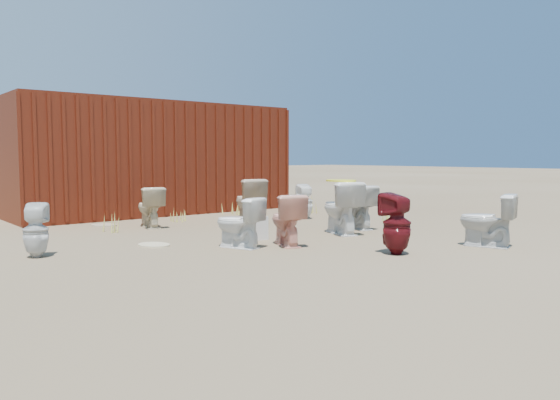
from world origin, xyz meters
TOP-DOWN VIEW (x-y plane):
  - ground at (0.00, 0.00)m, footprint 100.00×100.00m
  - shipping_container at (0.00, 5.20)m, footprint 6.00×2.40m
  - toilet_front_a at (-1.26, -0.05)m, footprint 0.59×0.77m
  - toilet_front_pink at (-0.62, -0.31)m, footprint 0.64×0.81m
  - toilet_front_c at (1.42, 0.27)m, footprint 0.52×0.79m
  - toilet_front_maroon at (0.00, -1.73)m, footprint 0.36×0.37m
  - toilet_front_e at (1.44, -2.14)m, footprint 0.62×0.81m
  - toilet_back_a at (-3.60, 0.95)m, footprint 0.41×0.41m
  - toilet_back_beige_left at (-1.24, 2.69)m, footprint 0.52×0.76m
  - toilet_back_beige_right at (0.47, 2.10)m, footprint 0.68×0.91m
  - toilet_back_yellowlid at (0.78, 0.02)m, footprint 0.72×0.94m
  - toilet_back_e at (1.74, 1.95)m, footprint 0.41×0.41m
  - yellow_lid at (0.78, 0.02)m, footprint 0.43×0.54m
  - loose_tank at (-0.75, 0.36)m, footprint 0.50×0.21m
  - loose_lid_near at (-2.08, 0.84)m, footprint 0.50×0.58m
  - loose_lid_far at (-1.78, 3.41)m, footprint 0.57×0.59m
  - weed_clump_a at (-2.00, 2.56)m, footprint 0.36×0.36m
  - weed_clump_b at (0.77, 2.56)m, footprint 0.32×0.32m
  - weed_clump_c at (2.49, 2.73)m, footprint 0.36×0.36m
  - weed_clump_d at (-0.41, 3.11)m, footprint 0.30×0.30m
  - weed_clump_e at (1.02, 3.50)m, footprint 0.34×0.34m
  - weed_clump_f at (2.76, 0.69)m, footprint 0.28×0.28m

SIDE VIEW (x-z plane):
  - ground at x=0.00m, z-range 0.00..0.00m
  - loose_lid_near at x=-2.08m, z-range 0.00..0.02m
  - loose_lid_far at x=-1.78m, z-range 0.00..0.02m
  - weed_clump_f at x=2.76m, z-range 0.00..0.24m
  - weed_clump_d at x=-0.41m, z-range 0.00..0.24m
  - weed_clump_e at x=1.02m, z-range 0.00..0.26m
  - weed_clump_b at x=0.77m, z-range 0.00..0.27m
  - weed_clump_a at x=-2.00m, z-range 0.00..0.29m
  - loose_tank at x=-0.75m, z-range 0.00..0.35m
  - weed_clump_c at x=2.49m, z-range 0.00..0.36m
  - toilet_back_a at x=-3.60m, z-range 0.00..0.67m
  - toilet_back_e at x=1.74m, z-range 0.00..0.69m
  - toilet_front_a at x=-1.26m, z-range 0.00..0.69m
  - toilet_back_beige_left at x=-1.24m, z-range 0.00..0.72m
  - toilet_front_pink at x=-0.62m, z-range 0.00..0.72m
  - toilet_front_e at x=1.44m, z-range 0.00..0.74m
  - toilet_front_c at x=1.42m, z-range 0.00..0.75m
  - toilet_front_maroon at x=0.00m, z-range 0.00..0.78m
  - toilet_back_beige_right at x=0.47m, z-range 0.00..0.83m
  - toilet_back_yellowlid at x=0.78m, z-range 0.00..0.85m
  - yellow_lid at x=0.78m, z-range 0.85..0.87m
  - shipping_container at x=0.00m, z-range 0.00..2.40m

